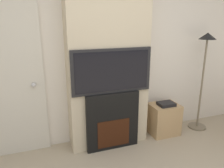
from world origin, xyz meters
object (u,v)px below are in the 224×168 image
at_px(television, 112,71).
at_px(media_stand, 164,119).
at_px(fireplace, 112,121).
at_px(floor_lamp, 204,63).

relative_size(television, media_stand, 2.00).
distance_m(fireplace, television, 0.72).
height_order(floor_lamp, media_stand, floor_lamp).
xyz_separation_m(television, floor_lamp, (1.58, 0.07, -0.01)).
xyz_separation_m(floor_lamp, media_stand, (-0.66, 0.02, -0.87)).
distance_m(floor_lamp, media_stand, 1.09).
xyz_separation_m(fireplace, television, (0.00, -0.00, 0.72)).
height_order(television, floor_lamp, floor_lamp).
bearing_deg(fireplace, media_stand, 5.73).
relative_size(fireplace, media_stand, 1.52).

